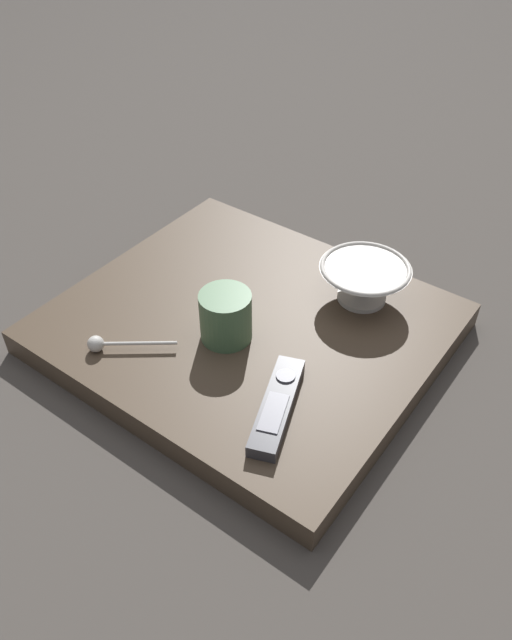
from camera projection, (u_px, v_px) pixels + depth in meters
name	position (u px, v px, depth m)	size (l,w,h in m)	color
ground_plane	(247.00, 338.00, 1.12)	(6.00, 6.00, 0.00)	#47423D
table	(247.00, 328.00, 1.10)	(0.55, 0.62, 0.05)	#4C3D2D
cereal_bowl	(364.00, 281.00, 1.10)	(0.16, 0.16, 0.07)	beige
coffee_mug	(224.00, 316.00, 1.02)	(0.09, 0.09, 0.09)	#4C724C
teaspoon	(103.00, 344.00, 1.02)	(0.10, 0.12, 0.03)	silver
tv_remote_near	(277.00, 405.00, 0.92)	(0.19, 0.10, 0.02)	#38383D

